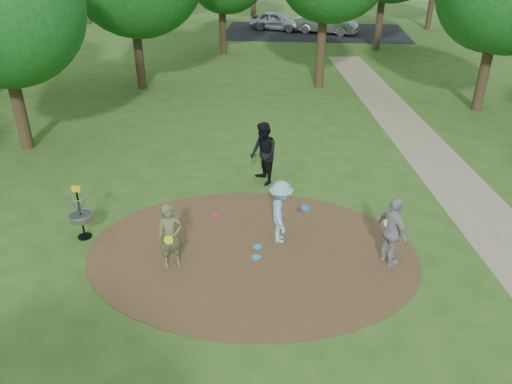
{
  "coord_description": "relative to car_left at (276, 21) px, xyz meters",
  "views": [
    {
      "loc": [
        1.05,
        -10.39,
        7.33
      ],
      "look_at": [
        0.0,
        1.2,
        1.1
      ],
      "focal_mm": 35.0,
      "sensor_mm": 36.0,
      "label": 1
    }
  ],
  "objects": [
    {
      "name": "player_walking_with_disc",
      "position": [
        1.02,
        -26.58,
        0.3
      ],
      "size": [
        1.13,
        1.22,
        2.01
      ],
      "color": "black",
      "rests_on": "ground"
    },
    {
      "name": "car_left",
      "position": [
        0.0,
        0.0,
        0.0
      ],
      "size": [
        4.43,
        2.76,
        1.41
      ],
      "primitive_type": "imported",
      "rotation": [
        0.0,
        0.0,
        1.29
      ],
      "color": "#A5A8AD",
      "rests_on": "ground"
    },
    {
      "name": "player_waiting_with_disc",
      "position": [
        4.42,
        -30.65,
        0.2
      ],
      "size": [
        0.91,
        1.14,
        1.81
      ],
      "color": "#98979A",
      "rests_on": "ground"
    },
    {
      "name": "parking_lot",
      "position": [
        3.03,
        -0.5,
        -0.7
      ],
      "size": [
        14.0,
        8.0,
        0.01
      ],
      "primitive_type": "cube",
      "color": "black",
      "rests_on": "ground"
    },
    {
      "name": "disc_ground_blue",
      "position": [
        1.17,
        -30.74,
        -0.67
      ],
      "size": [
        0.22,
        0.22,
        0.02
      ],
      "primitive_type": "cylinder",
      "color": "#0D9CE8",
      "rests_on": "dirt_clearing"
    },
    {
      "name": "dirt_clearing",
      "position": [
        1.03,
        -30.5,
        -0.69
      ],
      "size": [
        8.4,
        8.4,
        0.02
      ],
      "primitive_type": "cylinder",
      "color": "#47301C",
      "rests_on": "ground"
    },
    {
      "name": "disc_golf_basket",
      "position": [
        -3.47,
        -30.2,
        0.17
      ],
      "size": [
        0.63,
        0.63,
        1.54
      ],
      "color": "black",
      "rests_on": "ground"
    },
    {
      "name": "disc_ground_cyan",
      "position": [
        1.16,
        -30.29,
        -0.67
      ],
      "size": [
        0.22,
        0.22,
        0.02
      ],
      "primitive_type": "cylinder",
      "color": "#1B94D8",
      "rests_on": "dirt_clearing"
    },
    {
      "name": "car_right",
      "position": [
        3.86,
        -1.06,
        0.07
      ],
      "size": [
        4.99,
        2.99,
        1.55
      ],
      "primitive_type": "imported",
      "rotation": [
        0.0,
        0.0,
        1.26
      ],
      "color": "#93939A",
      "rests_on": "ground"
    },
    {
      "name": "player_observer_with_disc",
      "position": [
        -0.83,
        -31.19,
        0.12
      ],
      "size": [
        0.7,
        0.59,
        1.65
      ],
      "color": "#5B6339",
      "rests_on": "ground"
    },
    {
      "name": "disc_ground_red",
      "position": [
        -0.18,
        -28.8,
        -0.67
      ],
      "size": [
        0.22,
        0.22,
        0.02
      ],
      "primitive_type": "cylinder",
      "color": "#DC1649",
      "rests_on": "dirt_clearing"
    },
    {
      "name": "ground",
      "position": [
        1.03,
        -30.5,
        -0.7
      ],
      "size": [
        100.0,
        100.0,
        0.0
      ],
      "primitive_type": "plane",
      "color": "#2D5119",
      "rests_on": "ground"
    },
    {
      "name": "footpath",
      "position": [
        7.53,
        -28.5,
        -0.7
      ],
      "size": [
        7.55,
        39.89,
        0.01
      ],
      "primitive_type": "cube",
      "rotation": [
        0.0,
        0.0,
        0.14
      ],
      "color": "#8C7A5B",
      "rests_on": "ground"
    },
    {
      "name": "player_throwing_with_disc",
      "position": [
        1.72,
        -29.87,
        0.15
      ],
      "size": [
        1.13,
        1.17,
        1.71
      ],
      "color": "#85BAC6",
      "rests_on": "ground"
    }
  ]
}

